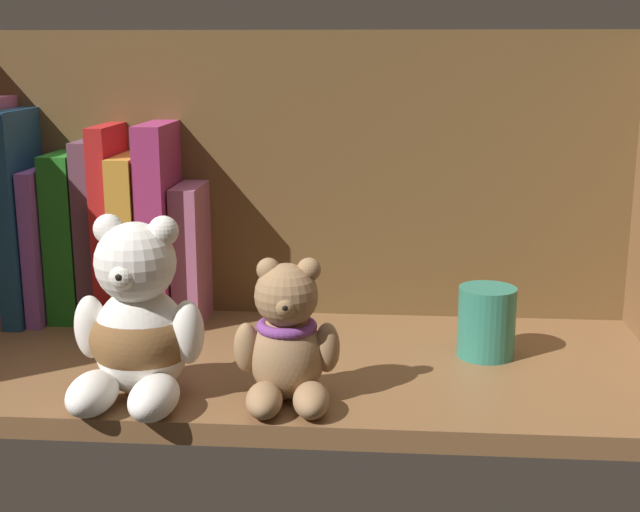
{
  "coord_description": "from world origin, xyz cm",
  "views": [
    {
      "loc": [
        9.87,
        -79.14,
        31.93
      ],
      "look_at": [
        3.61,
        0.0,
        12.55
      ],
      "focal_mm": 48.2,
      "sensor_mm": 36.0,
      "label": 1
    }
  ],
  "objects_px": {
    "book_1": "(30,213)",
    "teddy_bear_larger": "(138,328)",
    "book_3": "(73,234)",
    "book_4": "(98,228)",
    "book_8": "(195,250)",
    "book_5": "(117,221)",
    "pillar_candle": "(486,322)",
    "book_0": "(4,207)",
    "book_6": "(140,235)",
    "teddy_bear_smaller": "(287,342)",
    "book_7": "(166,221)",
    "book_2": "(50,241)"
  },
  "relations": [
    {
      "from": "book_2",
      "to": "book_8",
      "type": "bearing_deg",
      "value": 0.0
    },
    {
      "from": "book_2",
      "to": "book_8",
      "type": "distance_m",
      "value": 0.17
    },
    {
      "from": "book_1",
      "to": "pillar_candle",
      "type": "distance_m",
      "value": 0.52
    },
    {
      "from": "book_0",
      "to": "book_4",
      "type": "height_order",
      "value": "book_0"
    },
    {
      "from": "book_3",
      "to": "teddy_bear_larger",
      "type": "height_order",
      "value": "book_3"
    },
    {
      "from": "teddy_bear_smaller",
      "to": "pillar_candle",
      "type": "bearing_deg",
      "value": 34.79
    },
    {
      "from": "teddy_bear_larger",
      "to": "book_7",
      "type": "bearing_deg",
      "value": 98.14
    },
    {
      "from": "book_7",
      "to": "book_3",
      "type": "bearing_deg",
      "value": 180.0
    },
    {
      "from": "book_2",
      "to": "teddy_bear_smaller",
      "type": "bearing_deg",
      "value": -38.09
    },
    {
      "from": "book_4",
      "to": "pillar_candle",
      "type": "relative_size",
      "value": 2.86
    },
    {
      "from": "book_5",
      "to": "teddy_bear_smaller",
      "type": "xyz_separation_m",
      "value": [
        0.22,
        -0.23,
        -0.05
      ]
    },
    {
      "from": "book_3",
      "to": "book_7",
      "type": "xyz_separation_m",
      "value": [
        0.11,
        0.0,
        0.02
      ]
    },
    {
      "from": "book_6",
      "to": "teddy_bear_smaller",
      "type": "bearing_deg",
      "value": -50.37
    },
    {
      "from": "book_4",
      "to": "book_6",
      "type": "height_order",
      "value": "book_4"
    },
    {
      "from": "book_2",
      "to": "book_0",
      "type": "bearing_deg",
      "value": 180.0
    },
    {
      "from": "book_1",
      "to": "pillar_candle",
      "type": "height_order",
      "value": "book_1"
    },
    {
      "from": "book_3",
      "to": "book_4",
      "type": "xyz_separation_m",
      "value": [
        0.03,
        0.0,
        0.01
      ]
    },
    {
      "from": "book_0",
      "to": "book_6",
      "type": "height_order",
      "value": "book_0"
    },
    {
      "from": "book_3",
      "to": "teddy_bear_larger",
      "type": "distance_m",
      "value": 0.27
    },
    {
      "from": "book_1",
      "to": "book_7",
      "type": "distance_m",
      "value": 0.16
    },
    {
      "from": "book_3",
      "to": "book_7",
      "type": "distance_m",
      "value": 0.11
    },
    {
      "from": "book_1",
      "to": "teddy_bear_larger",
      "type": "bearing_deg",
      "value": -50.89
    },
    {
      "from": "book_4",
      "to": "book_8",
      "type": "xyz_separation_m",
      "value": [
        0.11,
        0.0,
        -0.02
      ]
    },
    {
      "from": "book_5",
      "to": "book_6",
      "type": "distance_m",
      "value": 0.03
    },
    {
      "from": "book_0",
      "to": "book_7",
      "type": "height_order",
      "value": "book_0"
    },
    {
      "from": "book_4",
      "to": "book_2",
      "type": "bearing_deg",
      "value": 180.0
    },
    {
      "from": "book_4",
      "to": "book_6",
      "type": "relative_size",
      "value": 1.08
    },
    {
      "from": "book_8",
      "to": "book_5",
      "type": "bearing_deg",
      "value": 180.0
    },
    {
      "from": "book_0",
      "to": "teddy_bear_larger",
      "type": "bearing_deg",
      "value": -46.68
    },
    {
      "from": "book_6",
      "to": "pillar_candle",
      "type": "relative_size",
      "value": 2.66
    },
    {
      "from": "book_7",
      "to": "teddy_bear_larger",
      "type": "relative_size",
      "value": 1.37
    },
    {
      "from": "book_8",
      "to": "teddy_bear_smaller",
      "type": "xyz_separation_m",
      "value": [
        0.13,
        -0.23,
        -0.02
      ]
    },
    {
      "from": "book_3",
      "to": "book_5",
      "type": "relative_size",
      "value": 0.85
    },
    {
      "from": "book_4",
      "to": "teddy_bear_smaller",
      "type": "bearing_deg",
      "value": -44.04
    },
    {
      "from": "book_0",
      "to": "teddy_bear_smaller",
      "type": "xyz_separation_m",
      "value": [
        0.35,
        -0.23,
        -0.07
      ]
    },
    {
      "from": "book_1",
      "to": "book_8",
      "type": "distance_m",
      "value": 0.19
    },
    {
      "from": "book_5",
      "to": "teddy_bear_larger",
      "type": "distance_m",
      "value": 0.25
    },
    {
      "from": "book_1",
      "to": "book_7",
      "type": "height_order",
      "value": "book_1"
    },
    {
      "from": "book_4",
      "to": "teddy_bear_larger",
      "type": "xyz_separation_m",
      "value": [
        0.11,
        -0.23,
        -0.04
      ]
    },
    {
      "from": "book_4",
      "to": "book_3",
      "type": "bearing_deg",
      "value": 180.0
    },
    {
      "from": "book_0",
      "to": "book_8",
      "type": "height_order",
      "value": "book_0"
    },
    {
      "from": "book_0",
      "to": "book_2",
      "type": "xyz_separation_m",
      "value": [
        0.05,
        0.0,
        -0.04
      ]
    },
    {
      "from": "pillar_candle",
      "to": "teddy_bear_larger",
      "type": "bearing_deg",
      "value": -157.87
    },
    {
      "from": "book_0",
      "to": "book_4",
      "type": "distance_m",
      "value": 0.11
    },
    {
      "from": "book_3",
      "to": "book_5",
      "type": "distance_m",
      "value": 0.05
    },
    {
      "from": "book_6",
      "to": "book_7",
      "type": "height_order",
      "value": "book_7"
    },
    {
      "from": "book_3",
      "to": "book_5",
      "type": "bearing_deg",
      "value": 0.0
    },
    {
      "from": "book_0",
      "to": "book_5",
      "type": "bearing_deg",
      "value": 0.0
    },
    {
      "from": "book_1",
      "to": "book_3",
      "type": "bearing_deg",
      "value": 0.0
    },
    {
      "from": "book_3",
      "to": "teddy_bear_smaller",
      "type": "height_order",
      "value": "book_3"
    }
  ]
}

